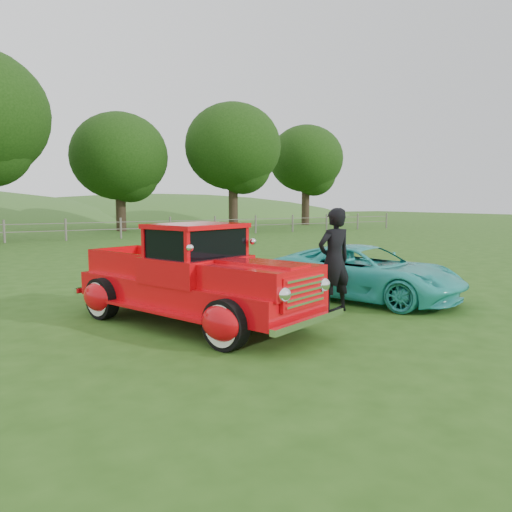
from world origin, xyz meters
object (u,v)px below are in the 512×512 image
man (334,260)px  teal_sedan (365,272)px  tree_far_east (306,159)px  red_pickup (194,279)px  tree_mid_east (233,147)px  tree_near_east (119,157)px

man → teal_sedan: bearing=-155.2°
tree_far_east → red_pickup: (-23.45, -28.51, -5.06)m
man → tree_far_east: bearing=-124.2°
tree_mid_east → teal_sedan: (-10.31, -25.39, -5.58)m
tree_mid_east → tree_far_east: 9.49m
man → red_pickup: bearing=-8.6°
tree_near_east → man: 28.55m
tree_mid_east → tree_near_east: bearing=166.0°
tree_mid_east → red_pickup: 29.80m
tree_far_east → man: tree_far_east is taller
teal_sedan → man: (-1.38, -0.60, 0.42)m
tree_near_east → red_pickup: 28.60m
tree_mid_east → teal_sedan: bearing=-112.1°
tree_near_east → tree_mid_east: bearing=-14.0°
tree_near_east → red_pickup: bearing=-103.2°
tree_mid_east → man: (-11.69, -25.99, -5.16)m
red_pickup → teal_sedan: bearing=-18.4°
tree_near_east → tree_far_east: bearing=3.4°
tree_far_east → teal_sedan: (-19.31, -28.39, -5.27)m
tree_near_east → tree_far_east: 17.04m
tree_near_east → man: (-3.69, -27.99, -4.23)m
tree_mid_east → tree_far_east: bearing=18.4°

